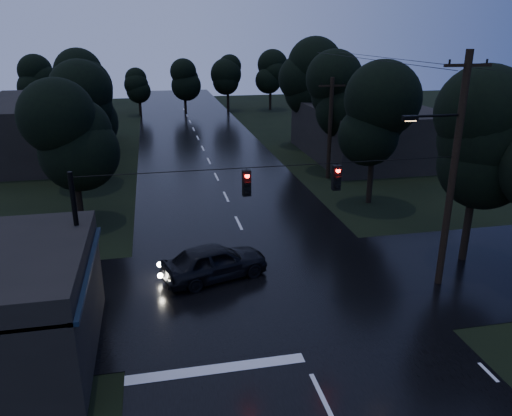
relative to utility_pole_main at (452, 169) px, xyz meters
name	(u,v)px	position (x,y,z in m)	size (l,w,h in m)	color
main_road	(216,177)	(-7.41, 19.00, -5.26)	(12.00, 120.00, 0.02)	black
cross_street	(270,289)	(-7.41, 1.00, -5.26)	(60.00, 9.00, 0.02)	black
building_far_right	(367,132)	(6.59, 23.00, -3.06)	(10.00, 14.00, 4.40)	black
building_far_left	(44,128)	(-21.41, 29.00, -2.76)	(10.00, 16.00, 5.00)	black
utility_pole_main	(452,169)	(0.00, 0.00, 0.00)	(3.50, 0.30, 10.00)	black
utility_pole_far	(330,128)	(0.89, 17.00, -1.38)	(2.00, 0.30, 7.50)	black
anchor_pole_left	(80,250)	(-14.91, 0.00, -2.26)	(0.18, 0.18, 6.00)	black
span_signals	(291,179)	(-6.85, -0.01, -0.01)	(15.00, 0.37, 1.12)	black
tree_corner_near	(480,139)	(2.59, 2.00, 0.74)	(4.48, 4.48, 9.44)	black
tree_left_a	(71,134)	(-16.41, 11.00, -0.02)	(3.92, 3.92, 8.26)	black
tree_left_b	(77,107)	(-17.01, 19.00, 0.36)	(4.20, 4.20, 8.85)	black
tree_left_c	(84,87)	(-17.61, 29.00, 0.74)	(4.48, 4.48, 9.44)	black
tree_right_a	(375,117)	(1.59, 11.00, 0.36)	(4.20, 4.20, 8.85)	black
tree_right_b	(339,95)	(2.19, 19.00, 0.74)	(4.48, 4.48, 9.44)	black
tree_right_c	(307,78)	(2.79, 29.00, 1.11)	(4.76, 4.76, 10.03)	black
car	(215,261)	(-9.62, 2.52, -4.44)	(1.94, 4.83, 1.64)	black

